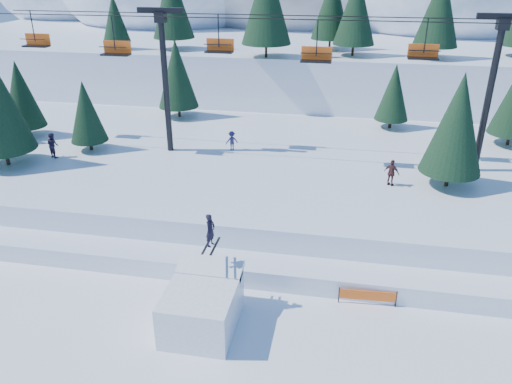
% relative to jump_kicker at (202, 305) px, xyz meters
% --- Properties ---
extents(ground, '(160.00, 160.00, 0.00)m').
position_rel_jump_kicker_xyz_m(ground, '(1.85, -1.86, -1.18)').
color(ground, white).
rests_on(ground, ground).
extents(mid_shelf, '(70.00, 22.00, 2.50)m').
position_rel_jump_kicker_xyz_m(mid_shelf, '(1.85, 16.14, 0.07)').
color(mid_shelf, white).
rests_on(mid_shelf, ground).
extents(berm, '(70.00, 6.00, 1.10)m').
position_rel_jump_kicker_xyz_m(berm, '(1.85, 6.14, -0.63)').
color(berm, white).
rests_on(berm, ground).
extents(mountain_ridge, '(119.00, 61.67, 26.46)m').
position_rel_jump_kicker_xyz_m(mountain_ridge, '(-3.23, 71.47, 8.47)').
color(mountain_ridge, white).
rests_on(mountain_ridge, ground).
extents(jump_kicker, '(3.16, 4.37, 5.14)m').
position_rel_jump_kicker_xyz_m(jump_kicker, '(0.00, 0.00, 0.00)').
color(jump_kicker, white).
rests_on(jump_kicker, ground).
extents(chairlift, '(46.00, 3.21, 10.28)m').
position_rel_jump_kicker_xyz_m(chairlift, '(2.80, 16.19, 8.14)').
color(chairlift, black).
rests_on(chairlift, mid_shelf).
extents(conifer_stand, '(63.21, 17.69, 9.14)m').
position_rel_jump_kicker_xyz_m(conifer_stand, '(8.63, 16.31, 5.67)').
color(conifer_stand, black).
rests_on(conifer_stand, mid_shelf).
extents(distant_skiers, '(30.49, 9.25, 1.83)m').
position_rel_jump_kicker_xyz_m(distant_skiers, '(-0.25, 15.63, 2.17)').
color(distant_skiers, '#2C2652').
rests_on(distant_skiers, mid_shelf).
extents(banner_near, '(2.86, 0.22, 0.90)m').
position_rel_jump_kicker_xyz_m(banner_near, '(7.62, 2.99, -0.64)').
color(banner_near, black).
rests_on(banner_near, ground).
extents(banner_far, '(2.76, 0.79, 0.90)m').
position_rel_jump_kicker_xyz_m(banner_far, '(10.26, 3.90, -0.64)').
color(banner_far, black).
rests_on(banner_far, ground).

